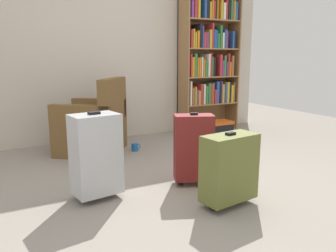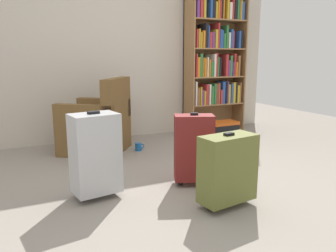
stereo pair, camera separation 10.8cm
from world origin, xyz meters
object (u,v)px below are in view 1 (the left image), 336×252
mug (135,147)px  storage_box (218,128)px  bookshelf (209,58)px  suitcase_dark_red (194,148)px  suitcase_olive (229,168)px  suitcase_silver (96,154)px  armchair (94,127)px

mug → storage_box: size_ratio=0.29×
bookshelf → suitcase_dark_red: bookshelf is taller
storage_box → suitcase_olive: 2.40m
mug → storage_box: 1.41m
suitcase_dark_red → storage_box: bearing=47.8°
suitcase_silver → storage_box: bearing=32.1°
mug → suitcase_silver: (-0.81, -1.18, 0.33)m
storage_box → suitcase_dark_red: suitcase_dark_red is taller
mug → armchair: bearing=157.3°
suitcase_silver → suitcase_olive: (0.87, -0.60, -0.07)m
bookshelf → storage_box: size_ratio=4.97×
bookshelf → storage_box: bookshelf is taller
bookshelf → suitcase_dark_red: bearing=-127.2°
suitcase_silver → suitcase_olive: bearing=-34.9°
storage_box → suitcase_silver: size_ratio=0.58×
bookshelf → armchair: bearing=-167.7°
suitcase_olive → bookshelf: bearing=59.2°
suitcase_olive → suitcase_silver: bearing=145.1°
storage_box → suitcase_dark_red: 2.01m
mug → suitcase_olive: 1.81m
suitcase_dark_red → suitcase_olive: (0.01, -0.51, -0.04)m
storage_box → suitcase_silver: bearing=-147.9°
mug → suitcase_silver: bearing=-124.3°
suitcase_dark_red → suitcase_silver: (-0.86, 0.10, 0.03)m
storage_box → suitcase_olive: (-1.33, -1.99, 0.19)m
mug → suitcase_dark_red: bearing=-87.6°
mug → suitcase_olive: (0.06, -1.79, 0.26)m
armchair → bookshelf: bearing=12.3°
bookshelf → mug: bookshelf is taller
armchair → suitcase_silver: size_ratio=1.36×
mug → suitcase_olive: suitcase_olive is taller
storage_box → suitcase_silver: suitcase_silver is taller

